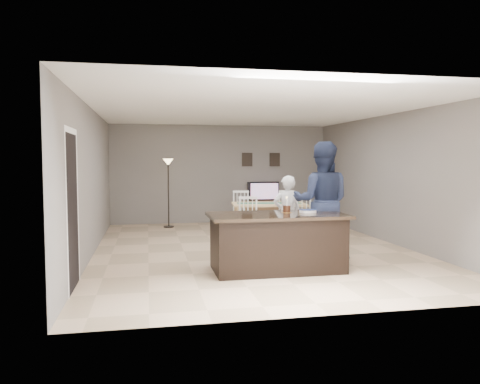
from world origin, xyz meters
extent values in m
plane|color=tan|center=(0.00, 0.00, 0.00)|extent=(8.00, 8.00, 0.00)
plane|color=slate|center=(0.00, 4.00, 1.35)|extent=(6.00, 0.00, 6.00)
plane|color=slate|center=(0.00, -4.00, 1.35)|extent=(6.00, 0.00, 6.00)
plane|color=slate|center=(-3.00, 0.00, 1.35)|extent=(0.00, 8.00, 8.00)
plane|color=slate|center=(3.00, 0.00, 1.35)|extent=(0.00, 8.00, 8.00)
plane|color=white|center=(0.00, 0.00, 2.70)|extent=(8.00, 8.00, 0.00)
cube|color=black|center=(0.00, -1.80, 0.42)|extent=(2.00, 1.00, 0.85)
cube|color=black|center=(0.00, -1.80, 0.88)|extent=(2.15, 1.10, 0.05)
cube|color=brown|center=(1.20, 3.77, 0.30)|extent=(1.20, 0.40, 0.60)
imported|color=black|center=(1.20, 3.84, 0.86)|extent=(0.91, 0.12, 0.53)
plane|color=#D04F17|center=(1.20, 3.76, 0.87)|extent=(0.78, 0.00, 0.78)
cube|color=black|center=(0.75, 3.98, 1.75)|extent=(0.30, 0.02, 0.38)
cube|color=black|center=(1.55, 3.98, 1.75)|extent=(0.30, 0.02, 0.38)
plane|color=black|center=(-2.99, -2.30, 1.05)|extent=(0.00, 2.10, 2.10)
plane|color=white|center=(-2.99, -2.30, 2.14)|extent=(0.00, 1.02, 1.02)
imported|color=silver|center=(0.58, -0.45, 0.73)|extent=(0.58, 0.43, 1.45)
imported|color=#181F36|center=(0.95, -1.25, 1.03)|extent=(1.22, 1.10, 2.06)
cylinder|color=gold|center=(0.20, -1.65, 0.90)|extent=(0.16, 0.16, 0.00)
cylinder|color=#391A0F|center=(0.20, -1.65, 0.96)|extent=(0.12, 0.12, 0.11)
cylinder|color=white|center=(0.20, -1.65, 1.07)|extent=(0.02, 0.02, 0.12)
sphere|color=#FFBF4C|center=(0.20, -1.65, 1.14)|extent=(0.02, 0.02, 0.02)
cylinder|color=white|center=(0.54, -1.70, 0.91)|extent=(0.28, 0.28, 0.01)
cylinder|color=white|center=(0.54, -1.70, 0.92)|extent=(0.28, 0.28, 0.01)
cylinder|color=white|center=(0.54, -1.70, 0.93)|extent=(0.28, 0.28, 0.01)
cylinder|color=navy|center=(0.54, -1.70, 0.94)|extent=(0.28, 0.28, 0.00)
cube|color=tan|center=(0.68, 1.29, 0.75)|extent=(1.73, 1.10, 0.04)
cylinder|color=tan|center=(-0.09, 1.00, 0.36)|extent=(0.06, 0.06, 0.73)
cylinder|color=tan|center=(1.46, 1.58, 0.36)|extent=(0.06, 0.06, 0.73)
cube|color=#42785F|center=(0.68, 1.29, 0.77)|extent=(1.46, 0.52, 0.01)
cube|color=white|center=(0.04, 0.65, 0.46)|extent=(0.47, 0.46, 0.04)
cylinder|color=white|center=(-0.15, 0.50, 0.22)|extent=(0.03, 0.03, 0.44)
cylinder|color=white|center=(0.23, 0.79, 0.22)|extent=(0.03, 0.03, 0.44)
cube|color=white|center=(0.02, 0.46, 0.97)|extent=(0.39, 0.08, 0.05)
cube|color=white|center=(1.16, 0.52, 0.46)|extent=(0.47, 0.46, 0.04)
cylinder|color=white|center=(0.97, 0.37, 0.22)|extent=(0.03, 0.03, 0.44)
cylinder|color=white|center=(1.35, 0.66, 0.22)|extent=(0.03, 0.03, 0.44)
cube|color=white|center=(1.14, 0.33, 0.97)|extent=(0.39, 0.08, 0.05)
cube|color=white|center=(0.20, 2.07, 0.46)|extent=(0.47, 0.46, 0.04)
cylinder|color=white|center=(0.40, 2.21, 0.22)|extent=(0.03, 0.03, 0.44)
cylinder|color=white|center=(0.01, 1.93, 0.22)|extent=(0.03, 0.03, 0.44)
cube|color=white|center=(0.23, 2.25, 0.97)|extent=(0.39, 0.08, 0.05)
cube|color=white|center=(1.32, 1.94, 0.46)|extent=(0.47, 0.46, 0.04)
cylinder|color=white|center=(1.51, 2.08, 0.22)|extent=(0.03, 0.03, 0.44)
cylinder|color=white|center=(1.13, 1.80, 0.22)|extent=(0.03, 0.03, 0.44)
cube|color=white|center=(1.34, 2.12, 0.97)|extent=(0.39, 0.08, 0.05)
cylinder|color=black|center=(-1.47, 3.28, 0.01)|extent=(0.27, 0.27, 0.03)
cylinder|color=black|center=(-1.47, 3.28, 0.83)|extent=(0.03, 0.03, 1.63)
cone|color=#FFD88C|center=(-1.47, 3.28, 1.69)|extent=(0.27, 0.27, 0.17)
camera|label=1|loc=(-1.99, -8.86, 1.76)|focal=35.00mm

